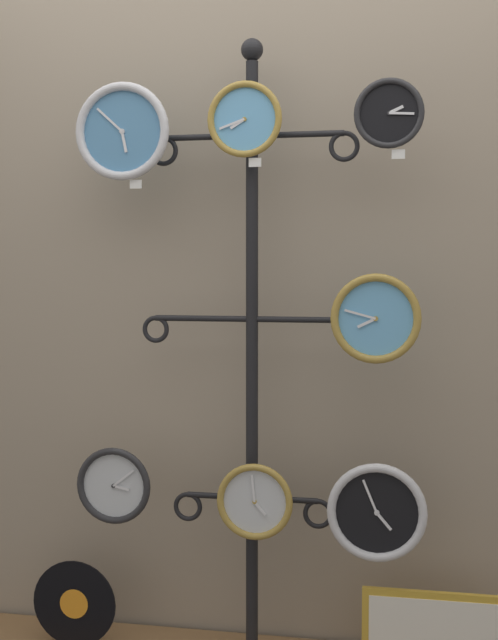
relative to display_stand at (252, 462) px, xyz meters
The scene contains 14 objects.
shop_wall 0.72m from the display_stand, 90.00° to the left, with size 4.40×0.04×2.80m.
display_stand is the anchor object (origin of this frame).
clock_top_left 1.16m from the display_stand, 168.51° to the right, with size 0.32×0.04×0.32m.
clock_top_center 1.11m from the display_stand, 95.80° to the right, with size 0.24×0.04×0.24m.
clock_top_right 1.20m from the display_stand, 14.07° to the right, with size 0.21×0.04×0.21m.
clock_middle_right 0.65m from the display_stand, 15.87° to the right, with size 0.28×0.04×0.28m.
clock_bottom_left 0.46m from the display_stand, 167.38° to the right, with size 0.26×0.04×0.26m.
clock_bottom_center 0.15m from the display_stand, 73.70° to the right, with size 0.25×0.04×0.25m.
clock_bottom_right 0.45m from the display_stand, 14.57° to the right, with size 0.31×0.04×0.31m.
vinyl_record 0.78m from the display_stand, behind, with size 0.29×0.01×0.29m.
picture_frame 0.78m from the display_stand, ahead, with size 0.45×0.02×0.28m.
price_tag_upper 0.99m from the display_stand, 167.15° to the right, with size 0.04×0.00×0.03m.
price_tag_mid 0.98m from the display_stand, 72.37° to the right, with size 0.04×0.00×0.03m.
price_tag_lower 1.10m from the display_stand, 13.54° to the right, with size 0.04×0.00×0.03m.
Camera 1 is at (0.57, -2.45, 1.35)m, focal length 50.00 mm.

